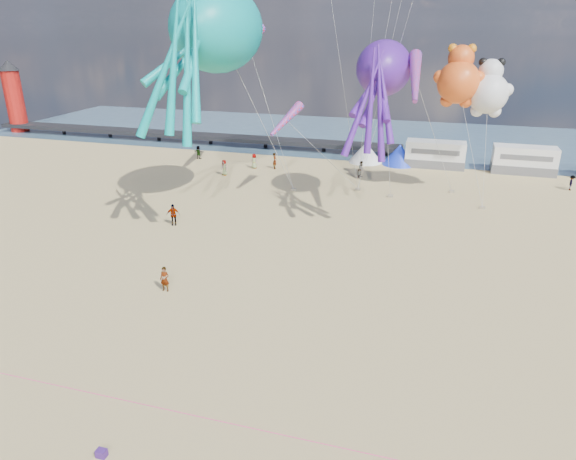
{
  "coord_description": "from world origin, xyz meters",
  "views": [
    {
      "loc": [
        6.06,
        -20.43,
        15.51
      ],
      "look_at": [
        -1.69,
        6.0,
        4.38
      ],
      "focal_mm": 32.0,
      "sensor_mm": 36.0,
      "label": 1
    }
  ],
  "objects_px": {
    "lighthouse": "(15,101)",
    "beachgoer_0": "(224,168)",
    "motorhome_1": "(524,160)",
    "kite_octopus_purple": "(384,68)",
    "beachgoer_4": "(199,152)",
    "sandbag_e": "(358,189)",
    "cooler_purple": "(102,453)",
    "sandbag_b": "(390,196)",
    "windsock_left": "(248,42)",
    "standing_person": "(165,279)",
    "beachgoer_2": "(572,183)",
    "sandbag_a": "(294,190)",
    "sandbag_c": "(482,208)",
    "beachgoer_5": "(275,161)",
    "sandbag_d": "(452,192)",
    "windsock_right": "(286,120)",
    "beachgoer_1": "(361,169)",
    "beachgoer_3": "(173,215)",
    "motorhome_0": "(435,154)",
    "beachgoer_6": "(254,161)",
    "tent_white": "(366,152)",
    "kite_octopus_teal": "(217,29)",
    "kite_panda": "(488,94)",
    "kite_teddy_orange": "(458,82)",
    "tent_blue": "(400,154)"
  },
  "relations": [
    {
      "from": "beachgoer_5",
      "to": "sandbag_d",
      "type": "xyz_separation_m",
      "value": [
        19.46,
        -3.65,
        -0.82
      ]
    },
    {
      "from": "beachgoer_3",
      "to": "windsock_left",
      "type": "distance_m",
      "value": 18.72
    },
    {
      "from": "beachgoer_2",
      "to": "beachgoer_5",
      "type": "xyz_separation_m",
      "value": [
        -30.85,
        -0.57,
        0.17
      ]
    },
    {
      "from": "tent_white",
      "to": "kite_octopus_teal",
      "type": "distance_m",
      "value": 26.73
    },
    {
      "from": "tent_blue",
      "to": "cooler_purple",
      "type": "relative_size",
      "value": 10.0
    },
    {
      "from": "sandbag_a",
      "to": "sandbag_c",
      "type": "height_order",
      "value": "same"
    },
    {
      "from": "beachgoer_4",
      "to": "windsock_left",
      "type": "height_order",
      "value": "windsock_left"
    },
    {
      "from": "beachgoer_6",
      "to": "sandbag_d",
      "type": "bearing_deg",
      "value": -169.49
    },
    {
      "from": "standing_person",
      "to": "beachgoer_1",
      "type": "relative_size",
      "value": 0.9
    },
    {
      "from": "cooler_purple",
      "to": "beachgoer_0",
      "type": "distance_m",
      "value": 39.48
    },
    {
      "from": "lighthouse",
      "to": "tent_white",
      "type": "xyz_separation_m",
      "value": [
        54.0,
        -4.0,
        -3.3
      ]
    },
    {
      "from": "sandbag_b",
      "to": "kite_octopus_purple",
      "type": "height_order",
      "value": "kite_octopus_purple"
    },
    {
      "from": "beachgoer_2",
      "to": "kite_panda",
      "type": "height_order",
      "value": "kite_panda"
    },
    {
      "from": "lighthouse",
      "to": "beachgoer_0",
      "type": "distance_m",
      "value": 42.58
    },
    {
      "from": "sandbag_b",
      "to": "sandbag_e",
      "type": "distance_m",
      "value": 3.53
    },
    {
      "from": "beachgoer_5",
      "to": "cooler_purple",
      "type": "bearing_deg",
      "value": 178.45
    },
    {
      "from": "beachgoer_2",
      "to": "motorhome_0",
      "type": "bearing_deg",
      "value": 82.05
    },
    {
      "from": "beachgoer_4",
      "to": "sandbag_e",
      "type": "distance_m",
      "value": 22.17
    },
    {
      "from": "tent_white",
      "to": "standing_person",
      "type": "xyz_separation_m",
      "value": [
        -7.22,
        -35.46,
        -0.39
      ]
    },
    {
      "from": "motorhome_0",
      "to": "beachgoer_6",
      "type": "bearing_deg",
      "value": -161.98
    },
    {
      "from": "tent_blue",
      "to": "sandbag_e",
      "type": "xyz_separation_m",
      "value": [
        -3.01,
        -11.52,
        -1.09
      ]
    },
    {
      "from": "beachgoer_1",
      "to": "kite_teddy_orange",
      "type": "distance_m",
      "value": 13.91
    },
    {
      "from": "sandbag_a",
      "to": "windsock_right",
      "type": "xyz_separation_m",
      "value": [
        -0.17,
        -2.08,
        7.26
      ]
    },
    {
      "from": "motorhome_1",
      "to": "windsock_left",
      "type": "xyz_separation_m",
      "value": [
        -27.74,
        -11.75,
        12.33
      ]
    },
    {
      "from": "motorhome_0",
      "to": "beachgoer_0",
      "type": "distance_m",
      "value": 24.18
    },
    {
      "from": "standing_person",
      "to": "beachgoer_2",
      "type": "relative_size",
      "value": 1.07
    },
    {
      "from": "sandbag_c",
      "to": "kite_octopus_teal",
      "type": "bearing_deg",
      "value": -162.22
    },
    {
      "from": "motorhome_1",
      "to": "beachgoer_0",
      "type": "bearing_deg",
      "value": -162.25
    },
    {
      "from": "cooler_purple",
      "to": "sandbag_d",
      "type": "relative_size",
      "value": 0.8
    },
    {
      "from": "beachgoer_3",
      "to": "windsock_right",
      "type": "bearing_deg",
      "value": 30.25
    },
    {
      "from": "beachgoer_2",
      "to": "beachgoer_0",
      "type": "bearing_deg",
      "value": 111.59
    },
    {
      "from": "standing_person",
      "to": "beachgoer_2",
      "type": "distance_m",
      "value": 41.48
    },
    {
      "from": "kite_octopus_purple",
      "to": "beachgoer_3",
      "type": "bearing_deg",
      "value": -154.69
    },
    {
      "from": "sandbag_e",
      "to": "windsock_left",
      "type": "height_order",
      "value": "windsock_left"
    },
    {
      "from": "sandbag_b",
      "to": "kite_panda",
      "type": "height_order",
      "value": "kite_panda"
    },
    {
      "from": "kite_octopus_teal",
      "to": "sandbag_c",
      "type": "bearing_deg",
      "value": 34.37
    },
    {
      "from": "beachgoer_4",
      "to": "beachgoer_0",
      "type": "bearing_deg",
      "value": 141.41
    },
    {
      "from": "beachgoer_4",
      "to": "beachgoer_6",
      "type": "relative_size",
      "value": 0.95
    },
    {
      "from": "sandbag_a",
      "to": "kite_panda",
      "type": "relative_size",
      "value": 0.08
    },
    {
      "from": "kite_octopus_teal",
      "to": "windsock_right",
      "type": "distance_m",
      "value": 10.24
    },
    {
      "from": "sandbag_c",
      "to": "kite_teddy_orange",
      "type": "relative_size",
      "value": 0.08
    },
    {
      "from": "tent_blue",
      "to": "tent_white",
      "type": "bearing_deg",
      "value": 180.0
    },
    {
      "from": "windsock_left",
      "to": "sandbag_e",
      "type": "bearing_deg",
      "value": 3.86
    },
    {
      "from": "lighthouse",
      "to": "sandbag_b",
      "type": "bearing_deg",
      "value": -16.0
    },
    {
      "from": "motorhome_1",
      "to": "tent_blue",
      "type": "bearing_deg",
      "value": 180.0
    },
    {
      "from": "beachgoer_0",
      "to": "kite_octopus_purple",
      "type": "relative_size",
      "value": 0.16
    },
    {
      "from": "motorhome_0",
      "to": "motorhome_1",
      "type": "relative_size",
      "value": 1.0
    },
    {
      "from": "standing_person",
      "to": "beachgoer_6",
      "type": "height_order",
      "value": "beachgoer_6"
    },
    {
      "from": "motorhome_1",
      "to": "kite_octopus_purple",
      "type": "height_order",
      "value": "kite_octopus_purple"
    },
    {
      "from": "lighthouse",
      "to": "kite_octopus_teal",
      "type": "height_order",
      "value": "kite_octopus_teal"
    }
  ]
}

